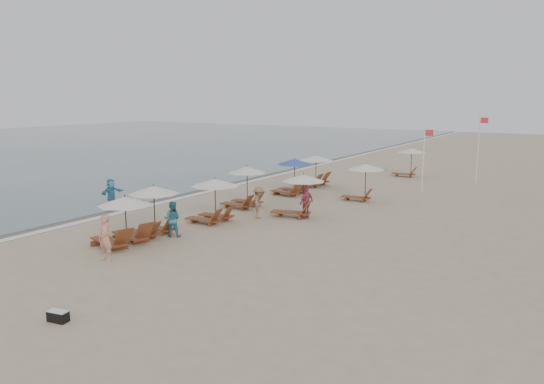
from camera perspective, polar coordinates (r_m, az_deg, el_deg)
The scene contains 20 objects.
ground at distance 21.12m, azimuth 0.79°, elevation -6.71°, with size 160.00×160.00×0.00m, color tan.
wet_sand_band at distance 36.18m, azimuth -8.02°, elevation 0.34°, with size 3.20×140.00×0.01m, color #6B5E4C.
foam_line at distance 35.37m, azimuth -6.41°, elevation 0.17°, with size 0.50×140.00×0.02m, color white.
lounger_station_0 at distance 23.03m, azimuth -15.86°, elevation -3.09°, with size 2.72×2.47×2.09m.
lounger_station_1 at distance 24.18m, azimuth -12.82°, elevation -1.75°, with size 2.42×2.23×2.28m.
lounger_station_2 at distance 26.24m, azimuth -6.42°, elevation -0.66°, with size 2.57×2.41×2.20m.
lounger_station_3 at distance 29.69m, azimuth -3.02°, elevation 0.54°, with size 2.46×2.16×2.33m.
lounger_station_4 at distance 33.52m, azimuth 2.08°, elevation 1.65°, with size 2.60×2.27×2.30m.
lounger_station_5 at distance 36.90m, azimuth 4.37°, elevation 2.26°, with size 2.77×2.38×2.16m.
inland_station_0 at distance 27.23m, azimuth 2.78°, elevation 0.05°, with size 2.76×2.24×2.22m.
inland_station_1 at distance 31.94m, azimuth 9.68°, elevation 1.67°, with size 2.53×2.24×2.22m.
inland_station_2 at distance 42.40m, azimuth 14.50°, elevation 3.57°, with size 2.54×2.24×2.22m.
beachgoer_near at distance 21.05m, azimuth -17.46°, elevation -4.73°, with size 0.65×0.43×1.79m, color tan.
beachgoer_mid_a at distance 23.96m, azimuth -10.64°, elevation -2.87°, with size 0.77×0.60×1.59m, color teal.
beachgoer_mid_b at distance 27.00m, azimuth -1.46°, elevation -1.15°, with size 1.07×0.61×1.65m, color brown.
beachgoer_far_a at distance 27.06m, azimuth 3.71°, elevation -1.11°, with size 0.99×0.41×1.69m, color #B54854.
waterline_walker at distance 31.08m, azimuth -16.88°, elevation -0.11°, with size 1.50×0.48×1.62m, color teal.
duffel_bag at distance 16.21m, azimuth -21.99°, elevation -12.24°, with size 0.62×0.39×0.32m.
flag_pole_near at distance 35.47m, azimuth 16.00°, elevation 3.73°, with size 0.60×0.08×4.28m.
flag_pole_far at distance 40.68m, azimuth 21.32°, elevation 4.66°, with size 0.59×0.08×4.89m.
Camera 1 is at (10.42, -17.31, 6.16)m, focal length 35.06 mm.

